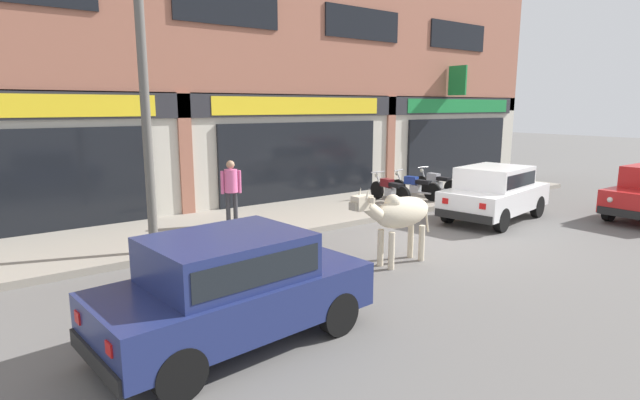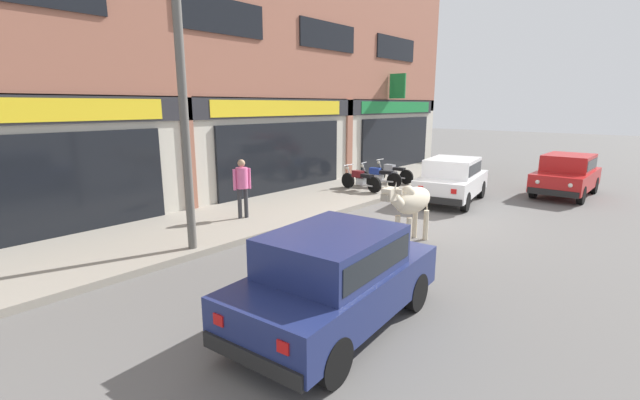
# 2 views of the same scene
# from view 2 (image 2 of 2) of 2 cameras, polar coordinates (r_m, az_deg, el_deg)

# --- Properties ---
(ground_plane) EXTENTS (90.00, 90.00, 0.00)m
(ground_plane) POSITION_cam_2_polar(r_m,az_deg,el_deg) (12.32, 13.91, -2.67)
(ground_plane) COLOR #605E5B
(sidewalk) EXTENTS (19.00, 3.44, 0.15)m
(sidewalk) POSITION_cam_2_polar(r_m,az_deg,el_deg) (14.44, -0.02, 0.22)
(sidewalk) COLOR gray
(sidewalk) RESTS_ON ground
(shop_building) EXTENTS (23.00, 1.40, 9.50)m
(shop_building) POSITION_cam_2_polar(r_m,az_deg,el_deg) (15.53, -5.80, 17.59)
(shop_building) COLOR #9E604C
(shop_building) RESTS_ON ground
(cow) EXTENTS (2.15, 0.57, 1.61)m
(cow) POSITION_cam_2_polar(r_m,az_deg,el_deg) (9.94, 12.07, -0.23)
(cow) COLOR beige
(cow) RESTS_ON ground
(car_0) EXTENTS (3.78, 2.16, 1.46)m
(car_0) POSITION_cam_2_polar(r_m,az_deg,el_deg) (14.75, 17.21, 2.85)
(car_0) COLOR black
(car_0) RESTS_ON ground
(car_1) EXTENTS (3.62, 1.62, 1.46)m
(car_1) POSITION_cam_2_polar(r_m,az_deg,el_deg) (17.44, 30.05, 3.14)
(car_1) COLOR black
(car_1) RESTS_ON ground
(car_2) EXTENTS (3.72, 1.91, 1.46)m
(car_2) POSITION_cam_2_polar(r_m,az_deg,el_deg) (6.15, 2.06, -9.87)
(car_2) COLOR black
(car_2) RESTS_ON ground
(motorcycle_0) EXTENTS (0.52, 1.81, 0.88)m
(motorcycle_0) POSITION_cam_2_polar(r_m,az_deg,el_deg) (15.44, 5.45, 2.72)
(motorcycle_0) COLOR black
(motorcycle_0) RESTS_ON sidewalk
(motorcycle_1) EXTENTS (0.65, 1.78, 0.88)m
(motorcycle_1) POSITION_cam_2_polar(r_m,az_deg,el_deg) (16.24, 7.78, 3.15)
(motorcycle_1) COLOR black
(motorcycle_1) RESTS_ON sidewalk
(motorcycle_2) EXTENTS (0.52, 1.81, 0.88)m
(motorcycle_2) POSITION_cam_2_polar(r_m,az_deg,el_deg) (17.22, 9.62, 3.62)
(motorcycle_2) COLOR black
(motorcycle_2) RESTS_ON sidewalk
(pedestrian) EXTENTS (0.48, 0.32, 1.60)m
(pedestrian) POSITION_cam_2_polar(r_m,az_deg,el_deg) (11.65, -10.35, 2.34)
(pedestrian) COLOR #2D2D33
(pedestrian) RESTS_ON sidewalk
(utility_pole) EXTENTS (0.18, 0.18, 5.22)m
(utility_pole) POSITION_cam_2_polar(r_m,az_deg,el_deg) (9.20, -17.61, 9.49)
(utility_pole) COLOR #595651
(utility_pole) RESTS_ON sidewalk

